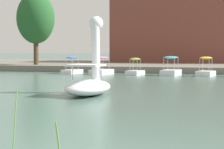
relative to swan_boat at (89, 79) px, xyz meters
The scene contains 9 objects.
shore_bank_far 29.32m from the swan_boat, 84.48° to the left, with size 143.29×25.38×0.58m, color #6B665B.
swan_boat is the anchor object (origin of this frame).
pedal_boat_yellow 15.29m from the swan_boat, 71.10° to the left, with size 1.59×2.16×1.54m.
pedal_boat_cyan 14.67m from the swan_boat, 81.40° to the left, with size 1.58×2.44×1.57m.
pedal_boat_lime 14.37m from the swan_boat, 92.92° to the left, with size 1.42×1.91×1.42m.
pedal_boat_pink 14.82m from the swan_boat, 104.19° to the left, with size 1.68×2.53×1.52m.
pedal_boat_blue 15.93m from the swan_boat, 113.59° to the left, with size 1.41×2.22×1.51m.
tree_sapling_by_fence 22.92m from the swan_boat, 122.12° to the left, with size 4.83×4.63×7.29m.
apartment_block 32.72m from the swan_boat, 84.89° to the left, with size 18.90×8.62×9.11m, color brown.
Camera 1 is at (2.63, -4.54, 2.05)m, focal length 61.20 mm.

